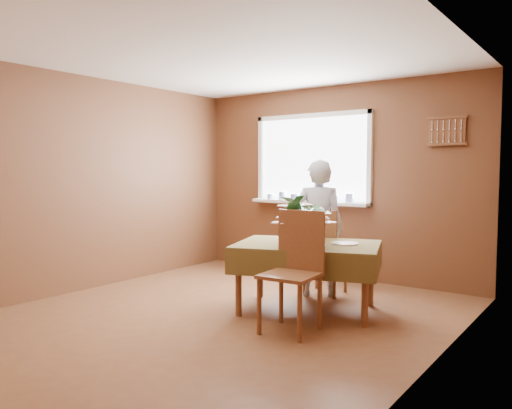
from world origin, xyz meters
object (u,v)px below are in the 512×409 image
Objects in this scene: dining_table at (307,251)px; flower_bouquet at (305,217)px; seated_woman at (318,228)px; chair_far at (323,249)px; chair_near at (295,266)px.

flower_bouquet is at bearing -85.04° from dining_table.
flower_bouquet is at bearing 86.32° from seated_woman.
seated_woman is at bearing 31.67° from chair_far.
chair_far is at bearing -166.47° from seated_woman.
chair_near is 0.57m from flower_bouquet.
chair_far is 0.24m from seated_woman.
flower_bouquet is at bearing 101.35° from chair_far.
seated_woman reaches higher than chair_far.
flower_bouquet is (0.30, -0.80, 0.20)m from seated_woman.
chair_far is at bearing 85.93° from dining_table.
seated_woman is 2.97× the size of flower_bouquet.
dining_table is 0.66m from seated_woman.
flower_bouquet reaches higher than chair_far.
chair_near is (0.38, -1.21, 0.04)m from chair_far.
chair_near reaches higher than chair_far.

